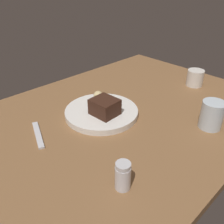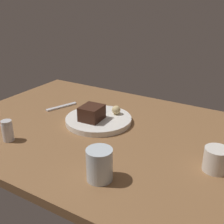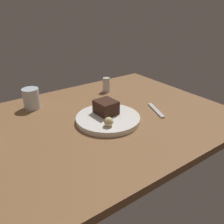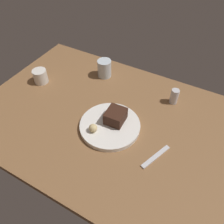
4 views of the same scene
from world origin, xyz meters
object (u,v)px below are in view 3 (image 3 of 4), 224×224
at_px(water_glass, 31,99).
at_px(dessert_spoon, 156,110).
at_px(bread_roll, 109,122).
at_px(salt_shaker, 106,85).
at_px(chocolate_cake_slice, 106,107).
at_px(dessert_plate, 108,119).

height_order(water_glass, dessert_spoon, water_glass).
distance_m(bread_roll, water_glass, 0.42).
bearing_deg(salt_shaker, dessert_spoon, -82.86).
height_order(bread_roll, water_glass, water_glass).
bearing_deg(chocolate_cake_slice, bread_roll, -119.30).
relative_size(salt_shaker, water_glass, 0.81).
bearing_deg(dessert_spoon, bread_roll, 115.41).
xyz_separation_m(water_glass, dessert_spoon, (0.45, -0.36, -0.04)).
distance_m(water_glass, dessert_spoon, 0.58).
bearing_deg(dessert_spoon, water_glass, 72.20).
bearing_deg(salt_shaker, bread_roll, -123.28).
xyz_separation_m(bread_roll, water_glass, (-0.17, 0.38, 0.01)).
distance_m(dessert_plate, dessert_spoon, 0.24).
relative_size(dessert_plate, salt_shaker, 3.47).
distance_m(salt_shaker, dessert_spoon, 0.34).
distance_m(dessert_plate, bread_roll, 0.09).
xyz_separation_m(dessert_plate, dessert_spoon, (0.23, -0.05, -0.01)).
relative_size(water_glass, dessert_spoon, 0.64).
bearing_deg(dessert_plate, chocolate_cake_slice, 69.68).
bearing_deg(chocolate_cake_slice, dessert_spoon, -18.98).
relative_size(salt_shaker, dessert_spoon, 0.51).
distance_m(salt_shaker, water_glass, 0.40).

